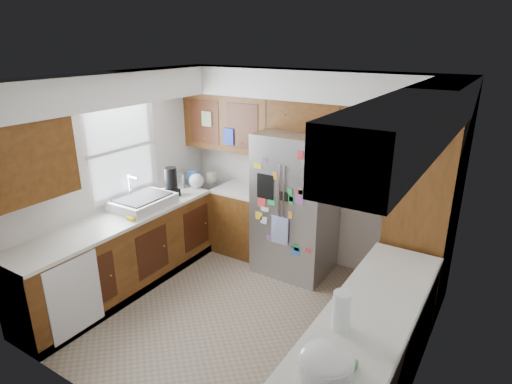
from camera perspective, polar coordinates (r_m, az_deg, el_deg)
floor at (r=4.84m, az=-1.77°, el=-16.11°), size 3.60×3.60×0.00m
room_shell at (r=4.40m, az=-0.52°, el=6.47°), size 3.64×3.24×2.52m
left_counter_run at (r=5.40m, az=-13.85°, el=-7.31°), size 1.36×3.20×0.92m
right_counter_run at (r=3.74m, az=14.55°, el=-21.18°), size 0.63×2.25×0.92m
pantry at (r=4.79m, az=21.33°, el=-3.24°), size 0.60×0.90×2.15m
fridge at (r=5.33m, az=5.34°, el=-1.61°), size 0.90×0.79×1.80m
bridge_cabinet at (r=5.24m, az=6.86°, el=10.18°), size 0.96×0.34×0.35m
fridge_top_items at (r=5.24m, az=5.86°, el=13.64°), size 0.76×0.34×0.30m
sink_assembly at (r=5.32m, az=-14.86°, el=-1.26°), size 0.52×0.74×0.37m
left_counter_clutter at (r=5.77m, az=-9.56°, el=1.46°), size 0.36×0.88×0.38m
rice_cooker at (r=2.66m, az=9.23°, el=-22.11°), size 0.33×0.32×0.28m
paper_towel at (r=3.12m, az=11.32°, el=-15.27°), size 0.13×0.13×0.29m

